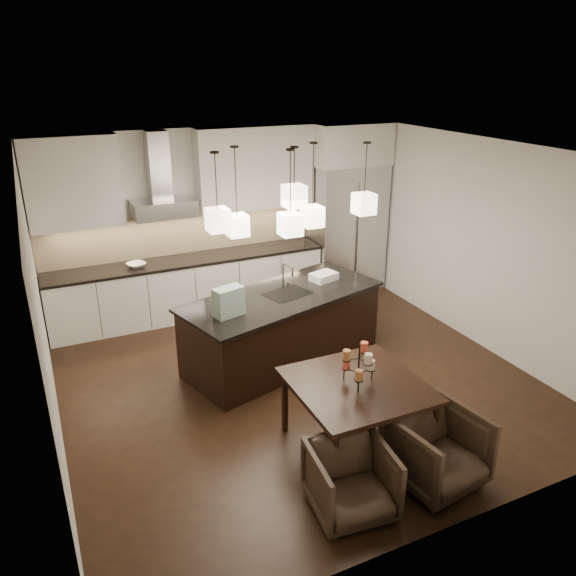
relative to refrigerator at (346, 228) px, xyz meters
name	(u,v)px	position (x,y,z in m)	size (l,w,h in m)	color
floor	(295,379)	(-2.10, -2.38, -1.08)	(5.50, 5.50, 0.02)	black
ceiling	(296,151)	(-2.10, -2.38, 1.73)	(5.50, 5.50, 0.02)	white
wall_back	(219,218)	(-2.10, 0.38, 0.32)	(5.50, 0.02, 2.80)	silver
wall_front	(455,391)	(-2.10, -5.14, 0.32)	(5.50, 0.02, 2.80)	silver
wall_left	(39,317)	(-4.86, -2.38, 0.32)	(0.02, 5.50, 2.80)	silver
wall_right	(478,244)	(0.66, -2.38, 0.32)	(0.02, 5.50, 2.80)	silver
refrigerator	(346,228)	(0.00, 0.00, 0.00)	(1.20, 0.72, 2.15)	#B7B7BA
fridge_panel	(349,144)	(0.00, 0.00, 1.40)	(1.26, 0.72, 0.65)	silver
lower_cabinets	(191,288)	(-2.73, 0.05, -0.64)	(4.21, 0.62, 0.88)	silver
countertop	(189,260)	(-2.73, 0.05, -0.17)	(4.21, 0.66, 0.04)	black
backsplash	(182,233)	(-2.73, 0.35, 0.16)	(4.21, 0.02, 0.63)	beige
upper_cab_left	(73,183)	(-4.20, 0.19, 1.10)	(1.25, 0.35, 1.25)	silver
upper_cab_right	(255,168)	(-1.55, 0.19, 1.10)	(1.86, 0.35, 1.25)	silver
hood_canopy	(164,208)	(-3.03, 0.10, 0.65)	(0.90, 0.52, 0.24)	#B7B7BA
hood_chimney	(158,165)	(-3.03, 0.21, 1.24)	(0.30, 0.28, 0.96)	#B7B7BA
fruit_bowl	(136,265)	(-3.51, 0.00, -0.12)	(0.26, 0.26, 0.06)	silver
island_body	(282,329)	(-2.04, -1.89, -0.63)	(2.56, 1.02, 0.90)	black
island_top	(282,296)	(-2.04, -1.89, -0.15)	(2.64, 1.10, 0.04)	black
faucet	(283,276)	(-1.97, -1.76, 0.06)	(0.10, 0.25, 0.39)	silver
tote_bag	(229,302)	(-2.87, -2.19, 0.04)	(0.35, 0.18, 0.35)	#1F573E
food_container	(324,277)	(-1.32, -1.66, -0.08)	(0.35, 0.25, 0.10)	silver
dining_table	(356,415)	(-2.12, -3.85, -0.70)	(1.25, 1.25, 0.75)	black
candelabra	(359,364)	(-2.12, -3.85, -0.10)	(0.36, 0.36, 0.44)	black
candle_a	(371,365)	(-1.98, -3.85, -0.15)	(0.08, 0.08, 0.10)	beige
candle_b	(346,363)	(-2.19, -3.73, -0.15)	(0.08, 0.08, 0.10)	#CF4933
candle_c	(359,375)	(-2.19, -3.97, -0.15)	(0.08, 0.08, 0.10)	#9B6130
candle_d	(364,347)	(-2.01, -3.76, 0.01)	(0.08, 0.08, 0.10)	#CF4933
candle_e	(347,355)	(-2.25, -3.83, 0.01)	(0.08, 0.08, 0.10)	#9B6130
candle_f	(368,359)	(-2.10, -3.98, 0.01)	(0.08, 0.08, 0.10)	beige
armchair_left	(351,481)	(-2.62, -4.59, -0.75)	(0.68, 0.70, 0.64)	black
armchair_right	(437,449)	(-1.71, -4.61, -0.72)	(0.77, 0.79, 0.72)	black
pendant_a	(218,220)	(-2.89, -2.00, 0.97)	(0.24, 0.24, 0.26)	#F7EEC8
pendant_b	(237,225)	(-2.55, -1.69, 0.79)	(0.24, 0.24, 0.26)	#F7EEC8
pendant_c	(294,196)	(-1.94, -2.00, 1.15)	(0.24, 0.24, 0.26)	#F7EEC8
pendant_d	(312,216)	(-1.58, -1.78, 0.81)	(0.24, 0.24, 0.26)	#F7EEC8
pendant_e	(364,204)	(-0.98, -2.03, 0.97)	(0.24, 0.24, 0.26)	#F7EEC8
pendant_f	(290,224)	(-2.06, -2.16, 0.86)	(0.24, 0.24, 0.26)	#F7EEC8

